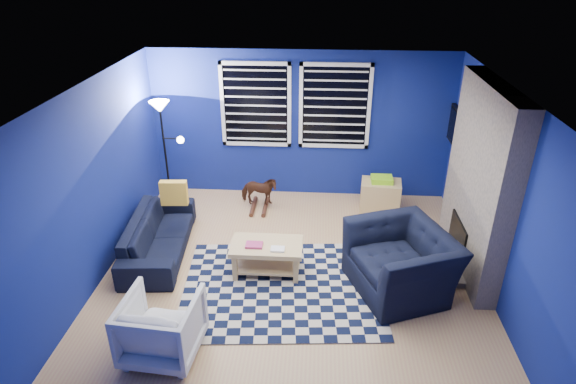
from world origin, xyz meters
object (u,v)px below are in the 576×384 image
(sofa, at_px, (159,235))
(rocking_horse, at_px, (259,191))
(coffee_table, at_px, (267,252))
(floor_lamp, at_px, (163,122))
(tv, at_px, (458,131))
(cabinet, at_px, (380,196))
(armchair_bent, at_px, (162,326))
(armchair_big, at_px, (401,261))

(sofa, distance_m, rocking_horse, 1.87)
(coffee_table, bearing_deg, floor_lamp, 135.80)
(tv, relative_size, cabinet, 1.47)
(sofa, height_order, armchair_bent, armchair_bent)
(coffee_table, bearing_deg, armchair_big, -6.99)
(sofa, xyz_separation_m, coffee_table, (1.58, -0.39, 0.05))
(armchair_bent, relative_size, cabinet, 1.16)
(armchair_big, bearing_deg, cabinet, 159.44)
(armchair_big, height_order, armchair_bent, armchair_big)
(armchair_bent, xyz_separation_m, floor_lamp, (-0.84, 3.24, 1.14))
(tv, distance_m, cabinet, 1.58)
(tv, relative_size, rocking_horse, 1.65)
(rocking_horse, distance_m, coffee_table, 1.80)
(armchair_big, relative_size, rocking_horse, 2.06)
(tv, relative_size, armchair_bent, 1.27)
(coffee_table, relative_size, cabinet, 1.39)
(armchair_big, xyz_separation_m, cabinet, (-0.04, 2.04, -0.13))
(cabinet, bearing_deg, coffee_table, -126.35)
(armchair_big, height_order, coffee_table, armchair_big)
(armchair_bent, distance_m, coffee_table, 1.77)
(tv, bearing_deg, armchair_big, -116.59)
(armchair_bent, distance_m, cabinet, 4.24)
(tv, relative_size, coffee_table, 1.06)
(coffee_table, height_order, cabinet, cabinet)
(tv, bearing_deg, armchair_bent, -137.50)
(sofa, relative_size, floor_lamp, 1.04)
(floor_lamp, bearing_deg, sofa, -81.17)
(coffee_table, relative_size, floor_lamp, 0.52)
(coffee_table, bearing_deg, tv, 34.62)
(coffee_table, xyz_separation_m, cabinet, (1.68, 1.83, -0.05))
(armchair_bent, relative_size, floor_lamp, 0.43)
(armchair_big, relative_size, coffee_table, 1.33)
(tv, xyz_separation_m, sofa, (-4.37, -1.53, -1.12))
(armchair_bent, bearing_deg, tv, -132.60)
(armchair_big, height_order, floor_lamp, floor_lamp)
(armchair_big, distance_m, floor_lamp, 4.16)
(rocking_horse, bearing_deg, tv, -85.44)
(sofa, bearing_deg, tv, -75.68)
(cabinet, xyz_separation_m, floor_lamp, (-3.47, -0.09, 1.22))
(sofa, relative_size, coffee_table, 2.02)
(armchair_bent, bearing_deg, armchair_big, -149.31)
(floor_lamp, bearing_deg, cabinet, 1.46)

